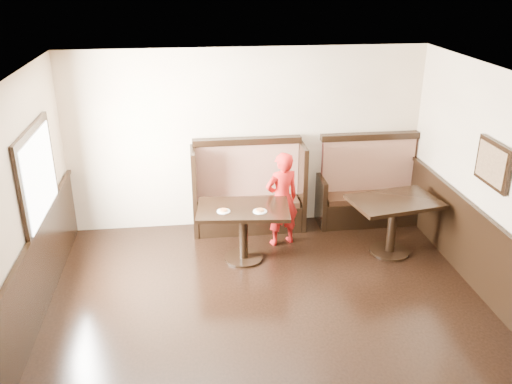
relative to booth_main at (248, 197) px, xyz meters
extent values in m
plane|color=black|center=(0.00, -3.30, -0.53)|extent=(7.00, 7.00, 0.00)
plane|color=beige|center=(0.00, 0.20, 0.87)|extent=(5.50, 0.00, 5.50)
plane|color=white|center=(0.00, -3.30, 2.27)|extent=(7.00, 7.00, 0.00)
cube|color=black|center=(-2.72, -3.30, -0.03)|extent=(0.05, 6.90, 1.00)
cube|color=black|center=(-2.71, -1.40, 1.02)|extent=(0.05, 1.50, 1.20)
cube|color=white|center=(-2.69, -1.40, 1.02)|extent=(0.01, 1.30, 1.00)
cube|color=black|center=(2.71, -2.10, 1.17)|extent=(0.04, 0.70, 0.55)
cube|color=olive|center=(2.69, -2.10, 1.17)|extent=(0.01, 0.60, 0.45)
cube|color=black|center=(0.00, -0.08, -0.32)|extent=(1.60, 0.50, 0.42)
cube|color=#321C10|center=(0.00, -0.08, -0.07)|extent=(1.54, 0.46, 0.09)
cube|color=#450D14|center=(0.00, 0.13, 0.37)|extent=(1.60, 0.12, 0.92)
cube|color=black|center=(0.00, 0.13, 0.87)|extent=(1.68, 0.16, 0.10)
cube|color=black|center=(-0.84, 0.02, 0.15)|extent=(0.07, 0.72, 1.36)
cube|color=black|center=(0.84, 0.02, 0.15)|extent=(0.07, 0.72, 1.36)
cube|color=black|center=(1.95, -0.08, -0.32)|extent=(1.50, 0.50, 0.42)
cube|color=#321C10|center=(1.95, -0.08, -0.07)|extent=(1.44, 0.46, 0.09)
cube|color=#450D14|center=(1.95, 0.13, 0.37)|extent=(1.50, 0.12, 0.92)
cube|color=black|center=(1.95, 0.13, 0.87)|extent=(1.58, 0.16, 0.10)
cube|color=black|center=(1.16, 0.02, -0.13)|extent=(0.07, 0.72, 0.80)
cube|color=black|center=(2.74, 0.02, -0.13)|extent=(0.07, 0.72, 0.80)
cube|color=black|center=(-0.19, -1.02, 0.25)|extent=(1.34, 0.91, 0.05)
cylinder|color=black|center=(-0.19, -1.02, -0.15)|extent=(0.13, 0.13, 0.74)
cylinder|color=black|center=(-0.19, -1.02, -0.51)|extent=(0.55, 0.55, 0.03)
cube|color=black|center=(1.96, -1.10, 0.29)|extent=(1.33, 1.00, 0.05)
cylinder|color=black|center=(1.96, -1.10, -0.13)|extent=(0.13, 0.13, 0.77)
cylinder|color=black|center=(1.96, -1.10, -0.51)|extent=(0.57, 0.57, 0.03)
imported|color=red|center=(0.43, -0.60, 0.19)|extent=(0.60, 0.48, 1.44)
cylinder|color=white|center=(-0.46, -1.11, 0.28)|extent=(0.18, 0.18, 0.01)
cylinder|color=tan|center=(-0.46, -1.11, 0.30)|extent=(0.11, 0.11, 0.01)
cylinder|color=#EABA54|center=(-0.46, -1.11, 0.31)|extent=(0.10, 0.10, 0.01)
cylinder|color=white|center=(0.03, -1.17, 0.28)|extent=(0.19, 0.19, 0.01)
cylinder|color=tan|center=(0.03, -1.17, 0.30)|extent=(0.12, 0.12, 0.02)
cylinder|color=#EABA54|center=(0.03, -1.17, 0.31)|extent=(0.10, 0.10, 0.01)
camera|label=1|loc=(-0.86, -7.77, 3.37)|focal=38.00mm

